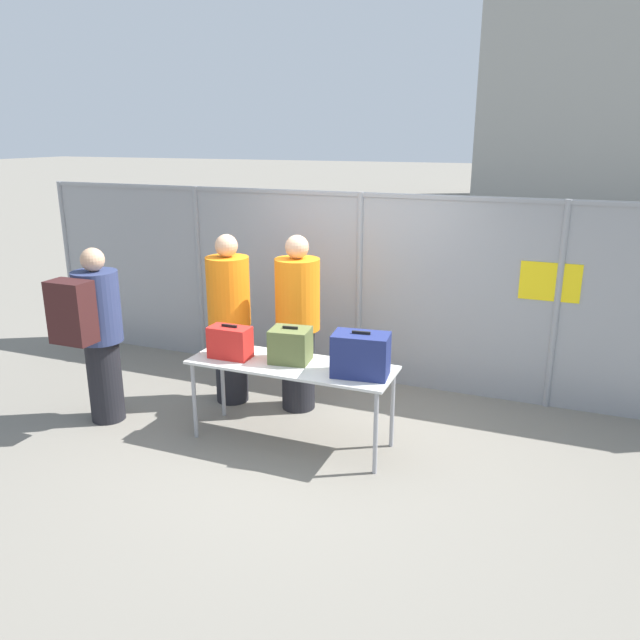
# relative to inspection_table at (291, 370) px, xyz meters

# --- Properties ---
(ground_plane) EXTENTS (120.00, 120.00, 0.00)m
(ground_plane) POSITION_rel_inspection_table_xyz_m (0.06, 0.17, -0.73)
(ground_plane) COLOR slate
(fence_section) EXTENTS (8.65, 0.07, 2.20)m
(fence_section) POSITION_rel_inspection_table_xyz_m (0.08, 1.77, 0.43)
(fence_section) COLOR gray
(fence_section) RESTS_ON ground_plane
(inspection_table) EXTENTS (1.92, 0.65, 0.79)m
(inspection_table) POSITION_rel_inspection_table_xyz_m (0.00, 0.00, 0.00)
(inspection_table) COLOR silver
(inspection_table) RESTS_ON ground_plane
(suitcase_red) EXTENTS (0.39, 0.22, 0.32)m
(suitcase_red) POSITION_rel_inspection_table_xyz_m (-0.60, -0.06, 0.22)
(suitcase_red) COLOR red
(suitcase_red) RESTS_ON inspection_table
(suitcase_olive) EXTENTS (0.39, 0.34, 0.34)m
(suitcase_olive) POSITION_rel_inspection_table_xyz_m (-0.03, 0.06, 0.22)
(suitcase_olive) COLOR #566033
(suitcase_olive) RESTS_ON inspection_table
(suitcase_navy) EXTENTS (0.52, 0.35, 0.40)m
(suitcase_navy) POSITION_rel_inspection_table_xyz_m (0.68, -0.03, 0.26)
(suitcase_navy) COLOR navy
(suitcase_navy) RESTS_ON inspection_table
(traveler_hooded) EXTENTS (0.44, 0.68, 1.78)m
(traveler_hooded) POSITION_rel_inspection_table_xyz_m (-1.96, -0.32, 0.25)
(traveler_hooded) COLOR black
(traveler_hooded) RESTS_ON ground_plane
(security_worker_near) EXTENTS (0.46, 0.46, 1.86)m
(security_worker_near) POSITION_rel_inspection_table_xyz_m (-0.26, 0.74, 0.23)
(security_worker_near) COLOR black
(security_worker_near) RESTS_ON ground_plane
(security_worker_far) EXTENTS (0.45, 0.45, 1.84)m
(security_worker_far) POSITION_rel_inspection_table_xyz_m (-1.01, 0.65, 0.22)
(security_worker_far) COLOR black
(security_worker_far) RESTS_ON ground_plane
(utility_trailer) EXTENTS (3.75, 2.14, 0.75)m
(utility_trailer) POSITION_rel_inspection_table_xyz_m (1.90, 4.15, -0.29)
(utility_trailer) COLOR #4C6B47
(utility_trailer) RESTS_ON ground_plane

